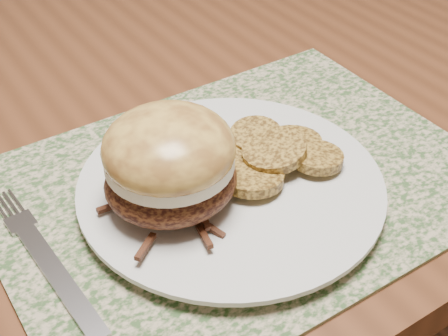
% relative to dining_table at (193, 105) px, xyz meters
% --- Properties ---
extents(dining_table, '(1.50, 0.90, 0.75)m').
position_rel_dining_table_xyz_m(dining_table, '(0.00, 0.00, 0.00)').
color(dining_table, brown).
rests_on(dining_table, ground).
extents(placemat, '(0.45, 0.33, 0.00)m').
position_rel_dining_table_xyz_m(placemat, '(-0.09, -0.25, 0.08)').
color(placemat, '#35522A').
rests_on(placemat, dining_table).
extents(dinner_plate, '(0.26, 0.26, 0.02)m').
position_rel_dining_table_xyz_m(dinner_plate, '(-0.11, -0.26, 0.09)').
color(dinner_plate, silver).
rests_on(dinner_plate, placemat).
extents(pork_sandwich, '(0.12, 0.12, 0.09)m').
position_rel_dining_table_xyz_m(pork_sandwich, '(-0.17, -0.25, 0.14)').
color(pork_sandwich, black).
rests_on(pork_sandwich, dinner_plate).
extents(roasted_potatoes, '(0.15, 0.12, 0.03)m').
position_rel_dining_table_xyz_m(roasted_potatoes, '(-0.07, -0.25, 0.11)').
color(roasted_potatoes, olive).
rests_on(roasted_potatoes, dinner_plate).
extents(fork, '(0.03, 0.20, 0.00)m').
position_rel_dining_table_xyz_m(fork, '(-0.28, -0.24, 0.09)').
color(fork, '#B0B0B7').
rests_on(fork, placemat).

